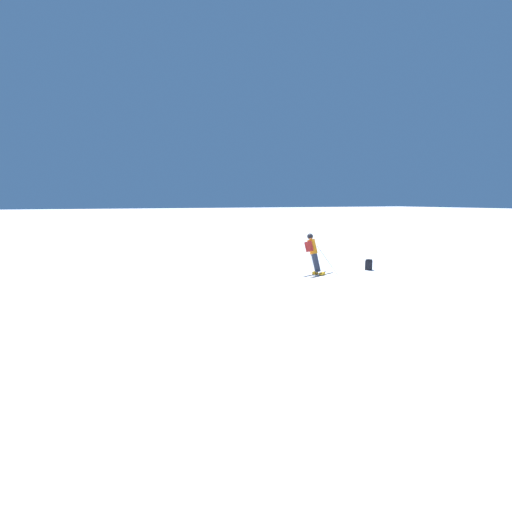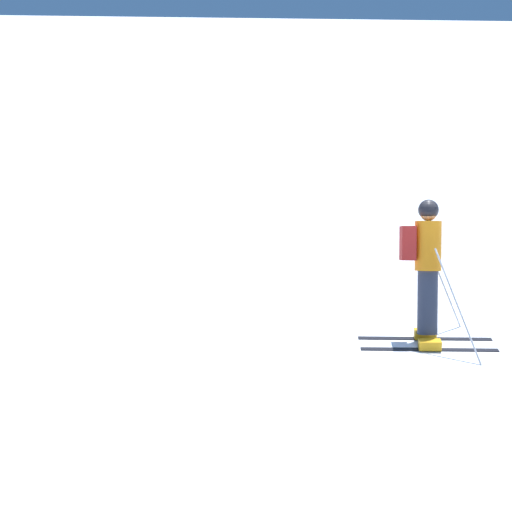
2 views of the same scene
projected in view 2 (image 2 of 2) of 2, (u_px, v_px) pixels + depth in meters
name	position (u px, v px, depth m)	size (l,w,h in m)	color
ground_plane	(438.00, 328.00, 11.51)	(300.00, 300.00, 0.00)	white
skier	(426.00, 263.00, 10.97)	(1.37, 1.77, 1.83)	black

